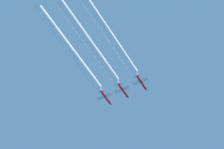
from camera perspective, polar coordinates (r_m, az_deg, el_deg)
jet_far_left at (r=303.98m, az=-0.64°, el=-2.30°), size 9.03×13.15×3.16m
jet_inner_left at (r=300.88m, az=1.11°, el=-1.60°), size 9.03×13.15×3.16m
jet_center at (r=297.67m, az=2.95°, el=-0.79°), size 9.03×13.15×3.16m
smoke_trail_far_left at (r=283.31m, az=-4.15°, el=2.35°), size 3.94×60.66×3.94m
smoke_trail_inner_left at (r=279.46m, az=-2.42°, el=3.30°), size 3.94×62.60×3.94m
smoke_trail_center at (r=278.10m, az=-0.09°, el=3.68°), size 3.94×54.97×3.94m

